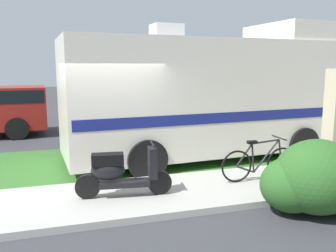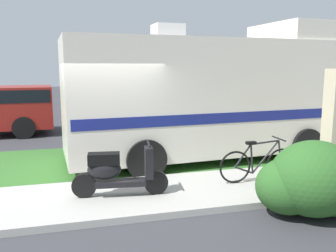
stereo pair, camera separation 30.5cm
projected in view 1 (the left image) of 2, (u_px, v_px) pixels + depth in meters
The scene contains 7 objects.
ground_plane at pixel (108, 182), 7.60m from camera, with size 80.00×80.00×0.00m, color #38383D.
sidewalk at pixel (117, 199), 6.45m from camera, with size 24.00×2.00×0.12m.
grass_strip at pixel (100, 163), 9.00m from camera, with size 24.00×3.40×0.08m.
motorhome_rv at pixel (209, 95), 9.30m from camera, with size 7.37×2.93×3.59m.
scooter at pixel (120, 172), 6.36m from camera, with size 1.73×0.53×0.97m.
bicycle at pixel (259, 163), 7.29m from camera, with size 1.68×0.52×0.89m.
bush_by_porch at pixel (315, 181), 5.85m from camera, with size 1.74×1.31×1.24m.
Camera 1 is at (-0.92, -7.35, 2.42)m, focal length 38.09 mm.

